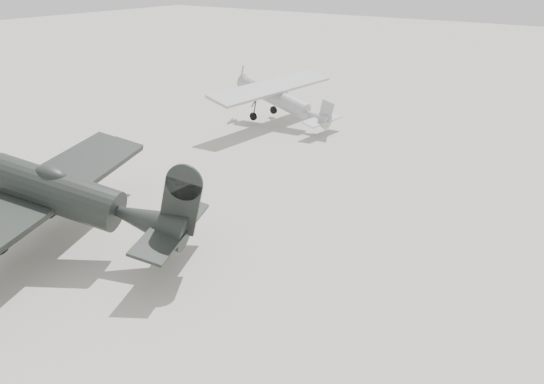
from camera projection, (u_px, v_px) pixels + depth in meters
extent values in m
plane|color=gray|center=(200.00, 236.00, 19.03)|extent=(160.00, 160.00, 0.00)
cylinder|color=black|center=(56.00, 194.00, 17.25)|extent=(4.54, 2.96, 1.38)
cone|color=black|center=(149.00, 201.00, 16.58)|extent=(2.86, 2.18, 1.28)
ellipsoid|color=black|center=(47.00, 176.00, 17.04)|extent=(1.26, 1.04, 0.45)
cube|color=black|center=(39.00, 201.00, 17.52)|extent=(6.51, 11.72, 0.22)
cube|color=black|center=(172.00, 202.00, 16.40)|extent=(2.61, 4.24, 0.10)
cube|color=black|center=(175.00, 177.00, 16.04)|extent=(1.13, 0.55, 1.78)
cylinder|color=black|center=(10.00, 255.00, 16.95)|extent=(0.68, 0.41, 0.67)
cylinder|color=black|center=(58.00, 219.00, 19.33)|extent=(0.68, 0.41, 0.67)
cylinder|color=#333333|center=(6.00, 237.00, 16.68)|extent=(0.14, 0.14, 1.38)
cylinder|color=#333333|center=(55.00, 203.00, 19.07)|extent=(0.14, 0.14, 1.38)
cylinder|color=black|center=(181.00, 216.00, 16.54)|extent=(0.23, 0.16, 0.22)
cylinder|color=#A9ABAE|center=(276.00, 97.00, 31.76)|extent=(4.63, 1.29, 0.97)
cone|color=#A9ABAE|center=(318.00, 105.00, 29.97)|extent=(1.64, 0.99, 0.88)
cone|color=#A9ABAE|center=(245.00, 91.00, 33.25)|extent=(0.59, 0.95, 0.91)
cube|color=#A9ABAE|center=(240.00, 90.00, 33.46)|extent=(0.05, 0.13, 1.94)
cube|color=#A9ABAE|center=(271.00, 87.00, 31.75)|extent=(2.36, 9.77, 0.16)
cube|color=#A9ABAE|center=(325.00, 106.00, 29.69)|extent=(1.00, 3.04, 0.07)
cube|color=#A9ABAE|center=(326.00, 96.00, 29.41)|extent=(0.79, 0.13, 1.14)
cylinder|color=black|center=(257.00, 120.00, 32.02)|extent=(0.50, 0.16, 0.49)
cylinder|color=black|center=(277.00, 114.00, 33.39)|extent=(0.50, 0.16, 0.49)
cylinder|color=#333333|center=(257.00, 112.00, 31.82)|extent=(0.08, 0.08, 1.06)
cylinder|color=#333333|center=(277.00, 106.00, 33.19)|extent=(0.08, 0.08, 1.06)
cylinder|color=black|center=(327.00, 112.00, 29.71)|extent=(0.16, 0.07, 0.16)
cylinder|color=#333333|center=(12.00, 192.00, 21.12)|extent=(0.07, 0.07, 1.26)
cube|color=black|center=(5.00, 191.00, 20.83)|extent=(0.20, 0.87, 0.87)
cube|color=beige|center=(4.00, 190.00, 20.82)|extent=(0.12, 0.67, 0.17)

